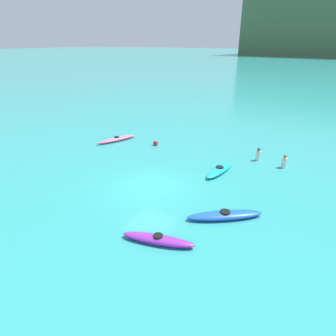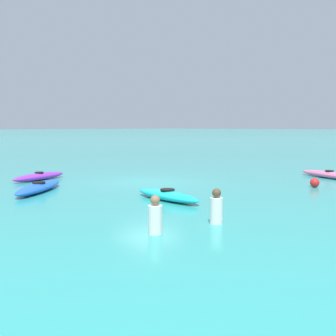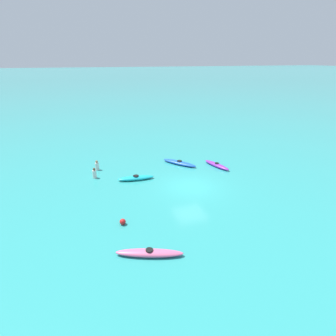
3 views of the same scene
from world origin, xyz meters
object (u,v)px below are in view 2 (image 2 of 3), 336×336
kayak_cyan (168,195)px  kayak_pink (329,175)px  kayak_purple (39,177)px  person_near_shore (216,208)px  kayak_blue (39,187)px  buoy_red (315,183)px  person_by_kayaks (155,217)px

kayak_cyan → kayak_pink: 9.40m
kayak_purple → person_near_shore: (0.85, 10.75, 0.22)m
kayak_blue → person_near_shore: size_ratio=3.59×
kayak_blue → kayak_cyan: bearing=115.3°
kayak_blue → kayak_purple: bearing=-117.5°
buoy_red → person_by_kayaks: bearing=4.5°
kayak_blue → kayak_pink: size_ratio=0.93×
person_near_shore → buoy_red: bearing=-171.9°
buoy_red → person_near_shore: size_ratio=0.41×
kayak_pink → kayak_blue: bearing=-26.9°
kayak_purple → kayak_blue: 3.42m
kayak_purple → kayak_pink: (-9.88, 8.85, -0.00)m
person_by_kayaks → kayak_cyan: bearing=-138.4°
kayak_purple → buoy_red: kayak_purple is taller
kayak_cyan → kayak_blue: bearing=-64.7°
kayak_cyan → kayak_blue: same height
kayak_cyan → kayak_blue: 5.04m
kayak_cyan → buoy_red: size_ratio=8.12×
kayak_cyan → buoy_red: bearing=161.2°
kayak_purple → kayak_cyan: size_ratio=1.02×
kayak_blue → person_by_kayaks: (1.01, 7.37, 0.22)m
kayak_blue → buoy_red: 10.61m
kayak_blue → buoy_red: bearing=141.3°
kayak_blue → person_near_shore: person_near_shore is taller
kayak_pink → person_by_kayaks: size_ratio=3.87×
kayak_cyan → person_near_shore: bearing=65.7°
kayak_pink → person_by_kayaks: bearing=7.1°
kayak_purple → kayak_pink: same height
kayak_blue → person_by_kayaks: size_ratio=3.59×
kayak_cyan → kayak_pink: same height
kayak_cyan → person_by_kayaks: size_ratio=3.37×
kayak_purple → buoy_red: 11.76m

